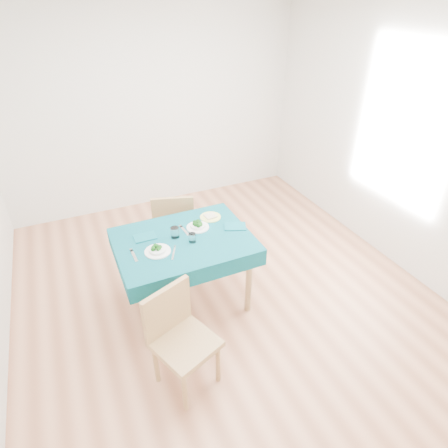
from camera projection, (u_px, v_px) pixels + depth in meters
name	position (u px, v px, depth m)	size (l,w,h in m)	color
room_shell	(224.00, 174.00, 3.13)	(4.02, 4.52, 2.73)	#A06142
table	(186.00, 272.00, 3.56)	(1.20, 0.91, 0.76)	#074853
chair_near	(185.00, 335.00, 2.73)	(0.42, 0.46, 1.05)	#9A7748
chair_far	(174.00, 213.00, 4.16)	(0.44, 0.48, 1.10)	#9A7748
bowl_near	(157.00, 249.00, 3.18)	(0.22, 0.22, 0.07)	white
bowl_far	(198.00, 225.00, 3.50)	(0.21, 0.21, 0.06)	white
fork_near	(134.00, 256.00, 3.15)	(0.02, 0.18, 0.00)	silver
knife_near	(174.00, 253.00, 3.18)	(0.02, 0.21, 0.00)	silver
fork_far	(185.00, 231.00, 3.47)	(0.02, 0.19, 0.00)	silver
knife_far	(237.00, 227.00, 3.53)	(0.01, 0.19, 0.00)	silver
napkin_near	(145.00, 237.00, 3.37)	(0.19, 0.14, 0.01)	#0A515C
napkin_far	(235.00, 226.00, 3.53)	(0.20, 0.14, 0.01)	#0A515C
tumbler_center	(175.00, 232.00, 3.36)	(0.08, 0.08, 0.10)	white
tumbler_side	(192.00, 238.00, 3.30)	(0.07, 0.07, 0.08)	white
side_plate	(210.00, 217.00, 3.67)	(0.20, 0.20, 0.01)	#DDE46F
bread_slice	(210.00, 216.00, 3.66)	(0.10, 0.10, 0.02)	beige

